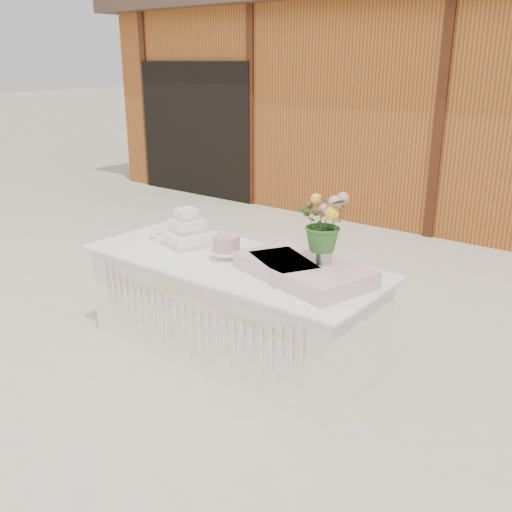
{
  "coord_description": "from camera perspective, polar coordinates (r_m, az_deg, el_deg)",
  "views": [
    {
      "loc": [
        2.66,
        -3.09,
        2.19
      ],
      "look_at": [
        0.0,
        0.3,
        0.72
      ],
      "focal_mm": 40.0,
      "sensor_mm": 36.0,
      "label": 1
    }
  ],
  "objects": [
    {
      "name": "satin_runner",
      "position": [
        3.96,
        4.78,
        -1.36
      ],
      "size": [
        1.05,
        0.77,
        0.12
      ],
      "primitive_type": "cube",
      "rotation": [
        0.0,
        0.0,
        -0.27
      ],
      "color": "beige",
      "rests_on": "cake_table"
    },
    {
      "name": "wedding_cake",
      "position": [
        4.68,
        -6.87,
        2.34
      ],
      "size": [
        0.43,
        0.43,
        0.3
      ],
      "rotation": [
        0.0,
        0.0,
        -0.33
      ],
      "color": "white",
      "rests_on": "cake_table"
    },
    {
      "name": "pink_cake_stand",
      "position": [
        4.3,
        -2.97,
        0.99
      ],
      "size": [
        0.26,
        0.26,
        0.19
      ],
      "color": "white",
      "rests_on": "cake_table"
    },
    {
      "name": "flower_vase",
      "position": [
        3.88,
        6.83,
        0.21
      ],
      "size": [
        0.11,
        0.11,
        0.14
      ],
      "primitive_type": "cylinder",
      "color": "#A9A9AE",
      "rests_on": "satin_runner"
    },
    {
      "name": "ground",
      "position": [
        4.63,
        -2.32,
        -9.41
      ],
      "size": [
        80.0,
        80.0,
        0.0
      ],
      "primitive_type": "plane",
      "color": "beige",
      "rests_on": "ground"
    },
    {
      "name": "bouquet",
      "position": [
        3.81,
        6.99,
        4.07
      ],
      "size": [
        0.44,
        0.41,
        0.4
      ],
      "primitive_type": "imported",
      "rotation": [
        0.0,
        0.0,
        0.33
      ],
      "color": "#336428",
      "rests_on": "flower_vase"
    },
    {
      "name": "barn",
      "position": [
        9.49,
        22.43,
        14.39
      ],
      "size": [
        12.6,
        4.6,
        3.3
      ],
      "color": "#A15921",
      "rests_on": "ground"
    },
    {
      "name": "cake_table",
      "position": [
        4.46,
        -2.43,
        -5.05
      ],
      "size": [
        2.4,
        1.0,
        0.77
      ],
      "color": "white",
      "rests_on": "ground"
    },
    {
      "name": "loose_flowers",
      "position": [
        5.03,
        -9.73,
        2.26
      ],
      "size": [
        0.14,
        0.32,
        0.02
      ],
      "primitive_type": null,
      "rotation": [
        0.0,
        0.0,
        0.02
      ],
      "color": "#CF7E97",
      "rests_on": "cake_table"
    }
  ]
}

